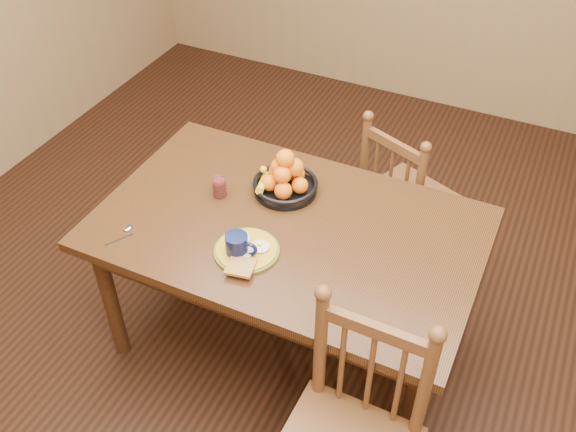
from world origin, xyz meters
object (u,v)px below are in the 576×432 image
at_px(dining_table, 288,240).
at_px(chair_far, 404,198).
at_px(breakfast_plate, 246,251).
at_px(coffee_mug, 238,246).
at_px(fruit_bowl, 285,180).

bearing_deg(dining_table, chair_far, 67.72).
xyz_separation_m(breakfast_plate, coffee_mug, (-0.02, -0.02, 0.04)).
distance_m(dining_table, coffee_mug, 0.30).
distance_m(breakfast_plate, fruit_bowl, 0.42).
relative_size(coffee_mug, fruit_bowl, 0.46).
bearing_deg(fruit_bowl, chair_far, 52.85).
relative_size(chair_far, coffee_mug, 6.88).
bearing_deg(coffee_mug, fruit_bowl, 91.00).
xyz_separation_m(chair_far, fruit_bowl, (-0.42, -0.55, 0.37)).
bearing_deg(chair_far, breakfast_plate, 90.68).
height_order(dining_table, breakfast_plate, breakfast_plate).
relative_size(chair_far, breakfast_plate, 3.11).
bearing_deg(chair_far, dining_table, 90.04).
distance_m(dining_table, breakfast_plate, 0.25).
relative_size(breakfast_plate, fruit_bowl, 1.02).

